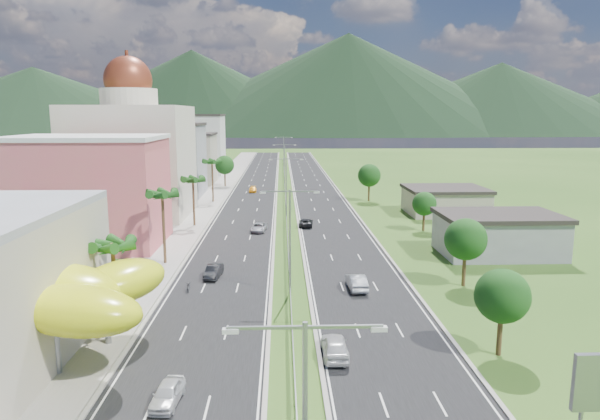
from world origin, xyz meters
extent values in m
plane|color=#2D5119|center=(0.00, 0.00, 0.00)|extent=(500.00, 500.00, 0.00)
cube|color=black|center=(-7.50, 90.00, 0.02)|extent=(11.00, 260.00, 0.04)
cube|color=black|center=(7.50, 90.00, 0.02)|extent=(11.00, 260.00, 0.04)
cube|color=gray|center=(-17.00, 90.00, 0.06)|extent=(7.00, 260.00, 0.12)
cube|color=gray|center=(0.00, 72.00, 0.62)|extent=(0.08, 216.00, 0.28)
cube|color=gray|center=(0.00, 174.00, 0.35)|extent=(0.10, 0.12, 0.70)
cube|color=gray|center=(-1.44, -25.00, 10.80)|extent=(2.88, 0.12, 0.12)
cube|color=gray|center=(1.44, -25.00, 10.80)|extent=(2.88, 0.12, 0.12)
cube|color=silver|center=(-2.72, -25.00, 10.70)|extent=(0.60, 0.25, 0.18)
cube|color=silver|center=(2.72, -25.00, 10.70)|extent=(0.60, 0.25, 0.18)
cylinder|color=gray|center=(0.00, 10.00, 5.50)|extent=(0.20, 0.20, 11.00)
cube|color=gray|center=(-1.44, 10.00, 10.80)|extent=(2.88, 0.12, 0.12)
cube|color=gray|center=(1.44, 10.00, 10.80)|extent=(2.88, 0.12, 0.12)
cube|color=silver|center=(-2.72, 10.00, 10.70)|extent=(0.60, 0.25, 0.18)
cube|color=silver|center=(2.72, 10.00, 10.70)|extent=(0.60, 0.25, 0.18)
cylinder|color=gray|center=(0.00, 50.00, 5.50)|extent=(0.20, 0.20, 11.00)
cube|color=gray|center=(-1.44, 50.00, 10.80)|extent=(2.88, 0.12, 0.12)
cube|color=gray|center=(1.44, 50.00, 10.80)|extent=(2.88, 0.12, 0.12)
cube|color=silver|center=(-2.72, 50.00, 10.70)|extent=(0.60, 0.25, 0.18)
cube|color=silver|center=(2.72, 50.00, 10.70)|extent=(0.60, 0.25, 0.18)
cylinder|color=gray|center=(0.00, 95.00, 5.50)|extent=(0.20, 0.20, 11.00)
cube|color=gray|center=(-1.44, 95.00, 10.80)|extent=(2.88, 0.12, 0.12)
cube|color=gray|center=(1.44, 95.00, 10.80)|extent=(2.88, 0.12, 0.12)
cube|color=silver|center=(-2.72, 95.00, 10.70)|extent=(0.60, 0.25, 0.18)
cube|color=silver|center=(2.72, 95.00, 10.70)|extent=(0.60, 0.25, 0.18)
cylinder|color=gray|center=(0.00, 140.00, 5.50)|extent=(0.20, 0.20, 11.00)
cube|color=gray|center=(-1.44, 140.00, 10.80)|extent=(2.88, 0.12, 0.12)
cube|color=gray|center=(1.44, 140.00, 10.80)|extent=(2.88, 0.12, 0.12)
cube|color=silver|center=(-2.72, 140.00, 10.70)|extent=(0.60, 0.25, 0.18)
cube|color=silver|center=(2.72, 140.00, 10.70)|extent=(0.60, 0.25, 0.18)
cylinder|color=gray|center=(-17.00, -7.00, 2.00)|extent=(0.50, 0.50, 4.00)
cylinder|color=gray|center=(-15.00, -2.00, 2.00)|extent=(0.50, 0.50, 4.00)
cube|color=#D55764|center=(-28.00, 32.00, 7.50)|extent=(20.00, 15.00, 15.00)
cube|color=beige|center=(-28.00, 55.00, 10.00)|extent=(20.00, 20.00, 20.00)
cylinder|color=beige|center=(-28.00, 55.00, 21.50)|extent=(10.00, 10.00, 3.00)
sphere|color=maroon|center=(-28.00, 55.00, 24.50)|extent=(8.40, 8.40, 8.40)
cube|color=gray|center=(-27.00, 80.00, 8.00)|extent=(16.00, 15.00, 16.00)
cube|color=#A79F89|center=(-27.00, 102.00, 6.50)|extent=(16.00, 15.00, 13.00)
cube|color=silver|center=(-27.00, 125.00, 9.00)|extent=(16.00, 15.00, 18.00)
cube|color=gray|center=(28.00, 25.00, 2.50)|extent=(15.00, 10.00, 5.00)
cube|color=#A79F89|center=(30.00, 55.00, 2.20)|extent=(14.00, 12.00, 4.40)
cylinder|color=#47301C|center=(-15.50, 2.00, 3.75)|extent=(0.36, 0.36, 7.50)
cylinder|color=#47301C|center=(-15.50, 22.00, 4.50)|extent=(0.36, 0.36, 9.00)
cylinder|color=#47301C|center=(-15.50, 45.00, 4.00)|extent=(0.36, 0.36, 8.00)
cylinder|color=#47301C|center=(-15.50, 70.00, 4.40)|extent=(0.36, 0.36, 8.80)
cylinder|color=#47301C|center=(-15.50, 95.00, 2.45)|extent=(0.40, 0.40, 4.90)
sphere|color=#1A4A17|center=(-15.50, 95.00, 5.60)|extent=(4.90, 4.90, 4.90)
cylinder|color=#47301C|center=(16.00, -5.00, 2.10)|extent=(0.40, 0.40, 4.20)
sphere|color=#1A4A17|center=(16.00, -5.00, 4.80)|extent=(4.20, 4.20, 4.20)
cylinder|color=#47301C|center=(19.00, 12.00, 2.27)|extent=(0.40, 0.40, 4.55)
sphere|color=#1A4A17|center=(19.00, 12.00, 5.20)|extent=(4.55, 4.55, 4.55)
cylinder|color=#47301C|center=(22.00, 40.00, 1.92)|extent=(0.40, 0.40, 3.85)
sphere|color=#1A4A17|center=(22.00, 40.00, 4.40)|extent=(3.85, 3.85, 3.85)
cylinder|color=#47301C|center=(18.00, 70.00, 2.45)|extent=(0.40, 0.40, 4.90)
sphere|color=#1A4A17|center=(18.00, 70.00, 5.60)|extent=(4.90, 4.90, 4.90)
imported|color=silver|center=(-8.28, -11.36, 0.73)|extent=(1.97, 4.16, 1.37)
imported|color=black|center=(-8.69, 15.88, 0.76)|extent=(1.97, 4.48, 1.43)
imported|color=#98999F|center=(-4.48, 40.18, 0.70)|extent=(2.71, 4.99, 1.33)
imported|color=#F2A21C|center=(-7.76, 84.33, 0.67)|extent=(1.89, 4.42, 1.27)
imported|color=silver|center=(3.20, -4.90, 0.87)|extent=(1.96, 4.87, 1.66)
imported|color=#9C9DA3|center=(7.13, 11.08, 0.85)|extent=(1.91, 4.99, 1.62)
imported|color=black|center=(3.20, 43.81, 0.70)|extent=(2.58, 4.89, 1.31)
imported|color=black|center=(-10.78, 11.23, 0.68)|extent=(0.92, 2.07, 1.28)
camera|label=1|loc=(-0.83, -43.45, 18.47)|focal=32.00mm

